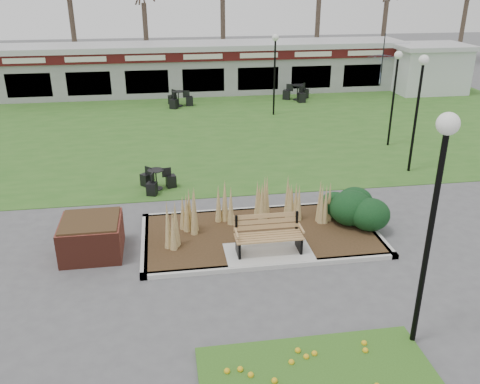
{
  "coord_description": "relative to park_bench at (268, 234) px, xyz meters",
  "views": [
    {
      "loc": [
        -2.44,
        -10.8,
        6.57
      ],
      "look_at": [
        -0.44,
        2.0,
        1.02
      ],
      "focal_mm": 38.0,
      "sensor_mm": 36.0,
      "label": 1
    }
  ],
  "objects": [
    {
      "name": "ground",
      "position": [
        0.0,
        -0.25,
        -0.59
      ],
      "size": [
        100.0,
        100.0,
        0.0
      ],
      "primitive_type": "plane",
      "color": "#515154",
      "rests_on": "ground"
    },
    {
      "name": "lawn",
      "position": [
        0.0,
        11.75,
        -0.58
      ],
      "size": [
        34.0,
        16.0,
        0.02
      ],
      "primitive_type": "cube",
      "color": "#2E601E",
      "rests_on": "ground"
    },
    {
      "name": "planting_bed",
      "position": [
        1.27,
        1.1,
        -0.22
      ],
      "size": [
        6.75,
        3.4,
        1.27
      ],
      "color": "#342714",
      "rests_on": "ground"
    },
    {
      "name": "park_bench",
      "position": [
        0.0,
        0.0,
        0.0
      ],
      "size": [
        1.7,
        0.66,
        0.93
      ],
      "color": "#AA7E4C",
      "rests_on": "ground"
    },
    {
      "name": "brick_planter",
      "position": [
        -4.4,
        0.75,
        -0.11
      ],
      "size": [
        1.5,
        1.5,
        0.95
      ],
      "color": "maroon",
      "rests_on": "ground"
    },
    {
      "name": "food_pavilion",
      "position": [
        0.0,
        19.71,
        0.89
      ],
      "size": [
        24.6,
        3.4,
        2.9
      ],
      "color": "gray",
      "rests_on": "ground"
    },
    {
      "name": "service_hut",
      "position": [
        13.5,
        17.75,
        0.86
      ],
      "size": [
        4.4,
        3.4,
        2.83
      ],
      "color": "silver",
      "rests_on": "ground"
    },
    {
      "name": "lamp_post_near_left",
      "position": [
        2.08,
        -3.75,
        2.74
      ],
      "size": [
        0.38,
        0.38,
        4.56
      ],
      "color": "black",
      "rests_on": "ground"
    },
    {
      "name": "lamp_post_near_right",
      "position": [
        6.28,
        5.07,
        2.43
      ],
      "size": [
        0.34,
        0.34,
        4.14
      ],
      "color": "black",
      "rests_on": "ground"
    },
    {
      "name": "lamp_post_mid_right",
      "position": [
        6.8,
        8.05,
        2.22
      ],
      "size": [
        0.32,
        0.32,
        3.86
      ],
      "color": "black",
      "rests_on": "ground"
    },
    {
      "name": "lamp_post_far_right",
      "position": [
        3.15,
        13.73,
        2.3
      ],
      "size": [
        0.33,
        0.33,
        3.97
      ],
      "color": "black",
      "rests_on": "ground"
    },
    {
      "name": "bistro_set_a",
      "position": [
        -2.78,
        4.75,
        -0.34
      ],
      "size": [
        1.22,
        1.24,
        0.68
      ],
      "color": "black",
      "rests_on": "ground"
    },
    {
      "name": "bistro_set_b",
      "position": [
        -1.54,
        16.3,
        -0.3
      ],
      "size": [
        1.33,
        1.51,
        0.8
      ],
      "color": "black",
      "rests_on": "ground"
    },
    {
      "name": "bistro_set_d",
      "position": [
        5.19,
        16.75,
        -0.28
      ],
      "size": [
        1.6,
        1.47,
        0.85
      ],
      "color": "black",
      "rests_on": "ground"
    },
    {
      "name": "patio_umbrella",
      "position": [
        10.26,
        17.15,
        0.96
      ],
      "size": [
        2.23,
        2.26,
        2.45
      ],
      "color": "black",
      "rests_on": "ground"
    }
  ]
}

